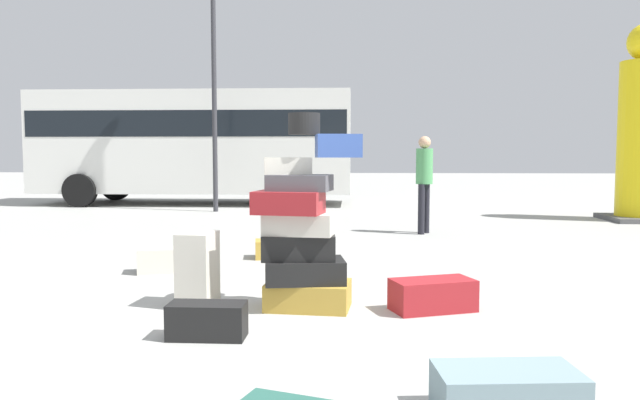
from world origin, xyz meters
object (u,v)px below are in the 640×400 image
suitcase_slate_right_side (507,392)px  suitcase_black_left_side (207,321)px  suitcase_tower (303,236)px  parked_bus (196,140)px  suitcase_maroon_behind_tower (433,295)px  lamp_post (214,40)px  suitcase_cream_foreground_near (198,269)px  suitcase_tan_upright_blue (280,249)px  suitcase_cream_white_trunk (165,260)px  person_bearded_onlooker (424,175)px

suitcase_slate_right_side → suitcase_black_left_side: size_ratio=1.30×
suitcase_tower → parked_bus: size_ratio=0.20×
suitcase_black_left_side → suitcase_maroon_behind_tower: bearing=26.9°
lamp_post → parked_bus: bearing=115.4°
suitcase_tower → suitcase_cream_foreground_near: (-1.00, 0.02, -0.33)m
suitcase_maroon_behind_tower → suitcase_cream_foreground_near: bearing=159.6°
suitcase_black_left_side → suitcase_cream_foreground_near: bearing=108.8°
suitcase_black_left_side → lamp_post: (-2.33, 10.27, 4.07)m
suitcase_tower → suitcase_tan_upright_blue: (-0.55, 2.73, -0.56)m
suitcase_cream_foreground_near → suitcase_slate_right_side: bearing=-38.4°
suitcase_maroon_behind_tower → suitcase_cream_white_trunk: size_ratio=1.18×
suitcase_tan_upright_blue → person_bearded_onlooker: bearing=40.7°
suitcase_tower → person_bearded_onlooker: bearing=72.4°
suitcase_cream_foreground_near → person_bearded_onlooker: bearing=68.9°
suitcase_tower → suitcase_black_left_side: (-0.67, -0.95, -0.55)m
parked_bus → suitcase_tower: bearing=-71.0°
suitcase_black_left_side → parked_bus: parked_bus is taller
suitcase_slate_right_side → person_bearded_onlooker: 7.70m
suitcase_tower → suitcase_cream_foreground_near: bearing=178.7°
lamp_post → suitcase_slate_right_side: bearing=-69.5°
suitcase_cream_foreground_near → suitcase_slate_right_side: (2.33, -2.25, -0.23)m
suitcase_tan_upright_blue → parked_bus: bearing=102.6°
suitcase_black_left_side → lamp_post: bearing=102.8°
person_bearded_onlooker → parked_bus: 8.52m
suitcase_tan_upright_blue → lamp_post: 8.14m
suitcase_cream_foreground_near → parked_bus: bearing=110.5°
suitcase_tan_upright_blue → lamp_post: bearing=101.2°
suitcase_slate_right_side → person_bearded_onlooker: bearing=81.4°
suitcase_black_left_side → lamp_post: size_ratio=0.09×
suitcase_tower → person_bearded_onlooker: size_ratio=1.03×
suitcase_tower → suitcase_slate_right_side: suitcase_tower is taller
suitcase_maroon_behind_tower → person_bearded_onlooker: bearing=64.9°
suitcase_cream_white_trunk → parked_bus: (-2.25, 9.98, 1.68)m
suitcase_tower → suitcase_black_left_side: suitcase_tower is taller
suitcase_tower → suitcase_slate_right_side: 2.65m
suitcase_maroon_behind_tower → suitcase_slate_right_side: suitcase_maroon_behind_tower is taller
suitcase_tower → lamp_post: (-3.00, 9.33, 3.52)m
suitcase_cream_foreground_near → lamp_post: size_ratio=0.11×
suitcase_tan_upright_blue → suitcase_cream_white_trunk: bearing=-148.2°
suitcase_maroon_behind_tower → suitcase_slate_right_side: (0.13, -2.22, -0.02)m
suitcase_tan_upright_blue → suitcase_cream_foreground_near: 2.75m
suitcase_maroon_behind_tower → suitcase_cream_white_trunk: (-3.03, 1.63, 0.00)m
suitcase_slate_right_side → person_bearded_onlooker: size_ratio=0.45×
person_bearded_onlooker → suitcase_tower: bearing=12.2°
person_bearded_onlooker → suitcase_cream_white_trunk: bearing=-13.3°
suitcase_black_left_side → person_bearded_onlooker: bearing=69.5°
suitcase_tan_upright_blue → person_bearded_onlooker: 3.63m
suitcase_maroon_behind_tower → person_bearded_onlooker: person_bearded_onlooker is taller
suitcase_cream_white_trunk → lamp_post: 8.78m
suitcase_maroon_behind_tower → suitcase_cream_foreground_near: 2.21m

